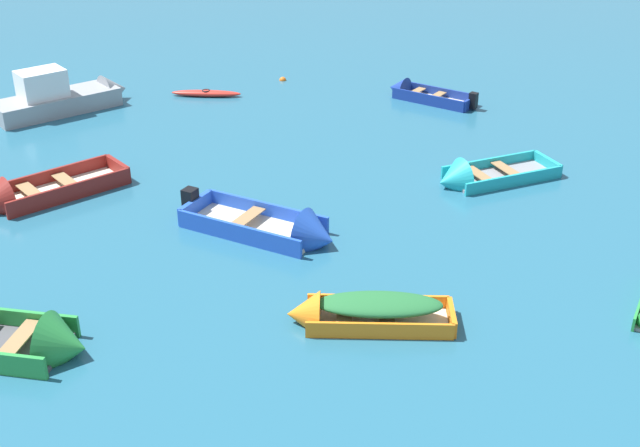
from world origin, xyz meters
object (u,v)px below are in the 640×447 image
Objects in this scene: rowboat_maroon_far_left at (24,196)px; rowboat_blue_back_row_right at (286,231)px; rowboat_orange_cluster_inner at (353,312)px; motor_launch_grey_back_row_left at (65,96)px; rowboat_green_midfield_left at (29,344)px; kayak_red_outer_right at (206,93)px; rowboat_turquoise_far_right at (471,178)px; rowboat_deep_blue_center at (416,93)px; mooring_buoy_trailing at (283,80)px.

rowboat_maroon_far_left is 1.05× the size of rowboat_blue_back_row_right.
motor_launch_grey_back_row_left reaches higher than rowboat_orange_cluster_inner.
rowboat_maroon_far_left is at bearing 96.50° from rowboat_green_midfield_left.
kayak_red_outer_right is at bearing 55.24° from rowboat_maroon_far_left.
rowboat_orange_cluster_inner is 0.93× the size of rowboat_turquoise_far_right.
rowboat_blue_back_row_right reaches higher than rowboat_deep_blue_center.
motor_launch_grey_back_row_left is (-7.26, 16.44, 0.24)m from rowboat_orange_cluster_inner.
rowboat_orange_cluster_inner is 0.90× the size of rowboat_blue_back_row_right.
kayak_red_outer_right is at bearing 166.29° from rowboat_deep_blue_center.
rowboat_green_midfield_left is 16.09m from motor_launch_grey_back_row_left.
rowboat_blue_back_row_right is (7.19, -3.82, 0.01)m from rowboat_maroon_far_left.
rowboat_turquoise_far_right is (6.26, 2.36, -0.06)m from rowboat_blue_back_row_right.
rowboat_blue_back_row_right is 1.03× the size of rowboat_turquoise_far_right.
rowboat_turquoise_far_right is at bearing -37.48° from motor_launch_grey_back_row_left.
rowboat_turquoise_far_right is 12.41m from mooring_buoy_trailing.
rowboat_orange_cluster_inner is at bearing -66.18° from motor_launch_grey_back_row_left.
rowboat_green_midfield_left is 20.06m from mooring_buoy_trailing.
rowboat_green_midfield_left is 14.06m from rowboat_turquoise_far_right.
rowboat_maroon_far_left reaches higher than kayak_red_outer_right.
rowboat_orange_cluster_inner is at bearing -113.22° from rowboat_deep_blue_center.
kayak_red_outer_right reaches higher than mooring_buoy_trailing.
rowboat_turquoise_far_right is at bearing 50.63° from rowboat_orange_cluster_inner.
rowboat_turquoise_far_right is 14.35× the size of mooring_buoy_trailing.
motor_launch_grey_back_row_left reaches higher than rowboat_maroon_far_left.
rowboat_green_midfield_left is at bearing 177.18° from rowboat_orange_cluster_inner.
motor_launch_grey_back_row_left reaches higher than mooring_buoy_trailing.
rowboat_deep_blue_center is 8.35m from rowboat_turquoise_far_right.
motor_launch_grey_back_row_left is 13.75m from rowboat_blue_back_row_right.
motor_launch_grey_back_row_left is at bearing 173.87° from rowboat_deep_blue_center.
rowboat_green_midfield_left is (-7.09, 0.35, -0.08)m from rowboat_orange_cluster_inner.
rowboat_orange_cluster_inner is 1.39× the size of kayak_red_outer_right.
motor_launch_grey_back_row_left is (-0.17, 16.09, 0.32)m from rowboat_green_midfield_left.
motor_launch_grey_back_row_left is 16.05m from rowboat_turquoise_far_right.
rowboat_blue_back_row_right is at bearing -27.97° from rowboat_maroon_far_left.
rowboat_deep_blue_center is 11.23× the size of mooring_buoy_trailing.
kayak_red_outer_right is (-1.83, 16.98, -0.19)m from rowboat_orange_cluster_inner.
motor_launch_grey_back_row_left is (0.72, 8.31, 0.32)m from rowboat_maroon_far_left.
motor_launch_grey_back_row_left is 1.21× the size of rowboat_blue_back_row_right.
rowboat_green_midfield_left is (-13.51, -14.62, 0.04)m from rowboat_deep_blue_center.
rowboat_orange_cluster_inner reaches higher than kayak_red_outer_right.
rowboat_deep_blue_center is at bearing -6.13° from motor_launch_grey_back_row_left.
rowboat_green_midfield_left is at bearing -115.55° from mooring_buoy_trailing.
kayak_red_outer_right is 5.47m from motor_launch_grey_back_row_left.
rowboat_green_midfield_left reaches higher than rowboat_maroon_far_left.
rowboat_orange_cluster_inner is at bearing -94.84° from mooring_buoy_trailing.
rowboat_turquoise_far_right reaches higher than mooring_buoy_trailing.
rowboat_deep_blue_center is 13.76m from motor_launch_grey_back_row_left.
motor_launch_grey_back_row_left is at bearing 142.52° from rowboat_turquoise_far_right.
rowboat_green_midfield_left is 7.45m from rowboat_blue_back_row_right.
mooring_buoy_trailing is (8.65, 18.10, -0.24)m from rowboat_green_midfield_left.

